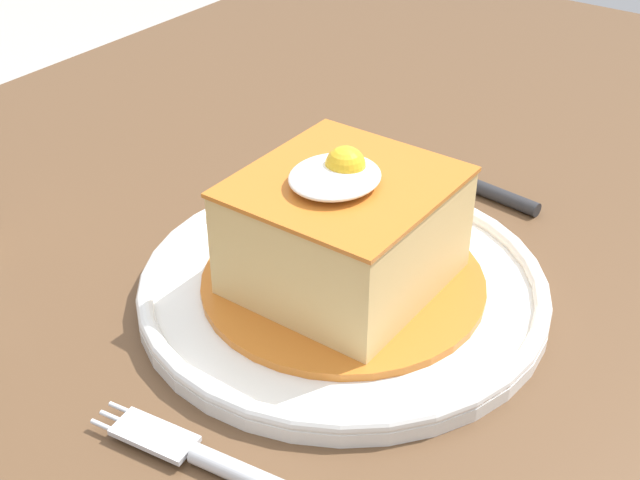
# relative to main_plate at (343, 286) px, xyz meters

# --- Properties ---
(dining_table) EXTENTS (1.49, 0.83, 0.76)m
(dining_table) POSITION_rel_main_plate_xyz_m (-0.01, 0.10, -0.11)
(dining_table) COLOR brown
(dining_table) RESTS_ON ground_plane
(main_plate) EXTENTS (0.29, 0.29, 0.02)m
(main_plate) POSITION_rel_main_plate_xyz_m (0.00, 0.00, 0.00)
(main_plate) COLOR white
(main_plate) RESTS_ON dining_table
(sandwich_meal) EXTENTS (0.20, 0.20, 0.11)m
(sandwich_meal) POSITION_rel_main_plate_xyz_m (-0.00, 0.00, 0.04)
(sandwich_meal) COLOR #C66B23
(sandwich_meal) RESTS_ON main_plate
(fork) EXTENTS (0.03, 0.14, 0.01)m
(fork) POSITION_rel_main_plate_xyz_m (-0.17, -0.03, -0.00)
(fork) COLOR silver
(fork) RESTS_ON dining_table
(knife) EXTENTS (0.03, 0.17, 0.01)m
(knife) POSITION_rel_main_plate_xyz_m (0.19, -0.01, -0.00)
(knife) COLOR #262628
(knife) RESTS_ON dining_table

